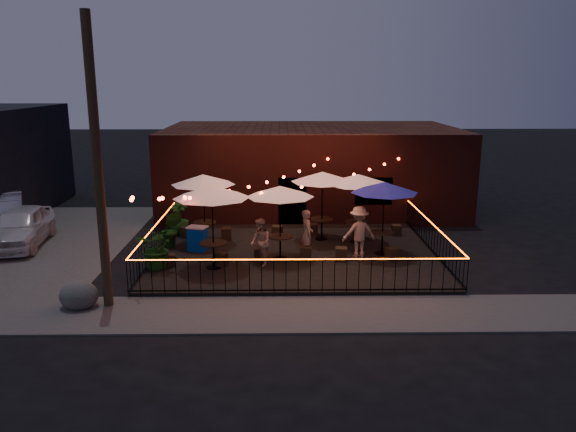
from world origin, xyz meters
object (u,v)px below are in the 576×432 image
cafe_table_4 (384,188)px  cafe_table_5 (358,180)px  utility_pole (98,167)px  cafe_table_0 (212,193)px  cooler (198,238)px  cafe_table_2 (280,192)px  cafe_table_1 (203,181)px  cafe_table_3 (322,178)px  boulder (79,296)px

cafe_table_4 → cafe_table_5: bearing=115.4°
utility_pole → cafe_table_4: (8.54, 4.33, -1.45)m
cafe_table_0 → cafe_table_5: (5.16, 2.94, -0.12)m
cooler → cafe_table_0: bearing=-50.3°
cafe_table_0 → cafe_table_2: 2.42m
cafe_table_0 → cafe_table_1: 3.00m
cafe_table_1 → cafe_table_2: (2.89, -1.96, -0.07)m
utility_pole → cooler: bearing=68.9°
cafe_table_3 → cafe_table_4: size_ratio=1.03×
cafe_table_0 → cafe_table_3: cafe_table_0 is taller
utility_pole → cafe_table_2: bearing=38.4°
cafe_table_2 → cafe_table_3: 2.89m
cafe_table_0 → cafe_table_5: cafe_table_0 is taller
cafe_table_5 → cafe_table_3: bearing=162.8°
utility_pole → cafe_table_4: bearing=26.9°
utility_pole → cafe_table_2: utility_pole is taller
cooler → cafe_table_2: bearing=-0.5°
cafe_table_2 → cafe_table_0: bearing=-156.5°
cafe_table_0 → cafe_table_5: bearing=29.7°
boulder → cafe_table_0: bearing=41.5°
cafe_table_5 → cooler: 6.36m
cafe_table_1 → utility_pole: bearing=-108.8°
utility_pole → boulder: utility_pole is taller
cafe_table_0 → cafe_table_4: (5.88, 1.43, -0.14)m
utility_pole → cafe_table_2: size_ratio=3.09×
cafe_table_3 → boulder: bearing=-138.7°
cafe_table_5 → cafe_table_2: bearing=-146.1°
cafe_table_2 → cafe_table_3: bearing=55.7°
utility_pole → cafe_table_0: (2.66, 2.90, -1.31)m
cafe_table_1 → cafe_table_4: size_ratio=1.01×
cafe_table_0 → cafe_table_1: (-0.67, 2.93, -0.11)m
cafe_table_3 → cafe_table_5: 1.38m
cafe_table_1 → boulder: (-2.77, -5.96, -2.20)m
cafe_table_2 → cafe_table_5: bearing=33.9°
cafe_table_1 → cafe_table_5: bearing=0.2°
cafe_table_0 → cafe_table_2: (2.22, 0.96, -0.18)m
cafe_table_3 → cafe_table_4: bearing=-43.4°
utility_pole → boulder: bearing=-170.3°
cafe_table_2 → cafe_table_4: bearing=7.2°
cafe_table_2 → cafe_table_5: size_ratio=0.89×
cafe_table_0 → cafe_table_5: 5.94m
cafe_table_4 → utility_pole: bearing=-153.1°
cafe_table_0 → cooler: cafe_table_0 is taller
cafe_table_0 → boulder: 5.13m
cafe_table_5 → boulder: cafe_table_5 is taller
cafe_table_1 → cafe_table_4: bearing=-12.9°
boulder → cafe_table_5: bearing=34.8°
cafe_table_3 → cafe_table_5: bearing=-17.2°
cafe_table_0 → cafe_table_2: size_ratio=1.11×
cafe_table_1 → boulder: bearing=-114.9°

